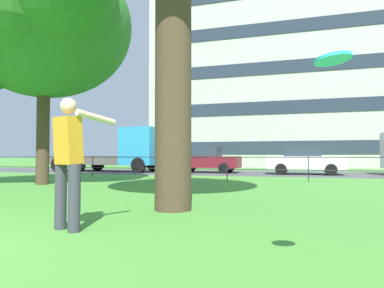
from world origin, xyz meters
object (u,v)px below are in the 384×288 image
at_px(flatbed_truck_left, 121,153).
at_px(car_maroon_center, 206,160).
at_px(person_thrower, 69,158).
at_px(apartment_building_background, 323,76).
at_px(frisbee, 333,59).
at_px(tree_large_lawn, 28,18).
at_px(car_white_far_left, 305,160).

relative_size(flatbed_truck_left, car_maroon_center, 1.82).
bearing_deg(person_thrower, apartment_building_background, 80.05).
bearing_deg(person_thrower, frisbee, -21.77).
relative_size(frisbee, flatbed_truck_left, 0.05).
distance_m(tree_large_lawn, apartment_building_background, 28.39).
distance_m(tree_large_lawn, flatbed_truck_left, 11.47).
xyz_separation_m(person_thrower, frisbee, (3.23, -1.29, 0.75)).
distance_m(person_thrower, flatbed_truck_left, 17.57).
bearing_deg(flatbed_truck_left, car_white_far_left, -0.34).
distance_m(person_thrower, apartment_building_background, 32.72).
distance_m(frisbee, car_white_far_left, 17.02).
height_order(person_thrower, car_white_far_left, person_thrower).
relative_size(frisbee, apartment_building_background, 0.01).
bearing_deg(person_thrower, tree_large_lawn, 136.41).
bearing_deg(car_white_far_left, car_maroon_center, 174.71).
bearing_deg(tree_large_lawn, flatbed_truck_left, 101.33).
relative_size(car_maroon_center, apartment_building_background, 0.13).
relative_size(person_thrower, car_white_far_left, 0.44).
distance_m(car_maroon_center, car_white_far_left, 5.69).
relative_size(person_thrower, apartment_building_background, 0.06).
relative_size(frisbee, car_maroon_center, 0.09).
distance_m(frisbee, car_maroon_center, 18.39).
relative_size(car_maroon_center, car_white_far_left, 1.00).
xyz_separation_m(tree_large_lawn, apartment_building_background, (11.16, 25.93, 3.03)).
height_order(tree_large_lawn, person_thrower, tree_large_lawn).
relative_size(car_white_far_left, apartment_building_background, 0.13).
xyz_separation_m(car_white_far_left, apartment_building_background, (2.12, 15.62, 7.90)).
height_order(person_thrower, flatbed_truck_left, flatbed_truck_left).
bearing_deg(car_white_far_left, apartment_building_background, 82.26).
relative_size(tree_large_lawn, flatbed_truck_left, 1.13).
bearing_deg(car_white_far_left, tree_large_lawn, -131.26).
bearing_deg(apartment_building_background, frisbee, -93.97).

